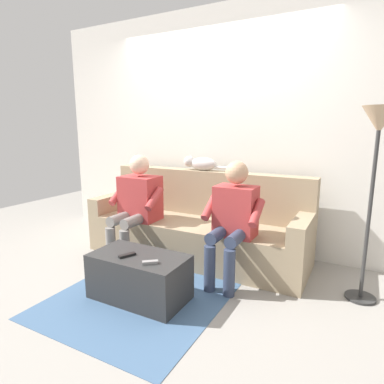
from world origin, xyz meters
name	(u,v)px	position (x,y,z in m)	size (l,w,h in m)	color
ground_plane	(161,282)	(0.00, 0.60, 0.00)	(8.00, 8.00, 0.00)	gray
back_wall	(217,131)	(0.00, -0.63, 1.36)	(4.47, 0.06, 2.71)	silver
couch	(198,228)	(0.00, -0.15, 0.31)	(2.37, 0.77, 0.92)	#9E896B
coffee_table	(139,277)	(0.00, 0.91, 0.19)	(0.79, 0.43, 0.38)	#2D2D2D
person_left_seated	(233,215)	(-0.55, 0.23, 0.62)	(0.52, 0.54, 1.10)	#B23838
person_right_seated	(137,201)	(0.55, 0.21, 0.63)	(0.55, 0.59, 1.12)	#B23838
cat_on_backrest	(200,163)	(0.09, -0.38, 1.00)	(0.55, 0.14, 0.16)	silver
remote_black	(127,255)	(0.07, 0.97, 0.39)	(0.14, 0.04, 0.02)	black
remote_gray	(150,262)	(-0.18, 1.01, 0.39)	(0.12, 0.04, 0.02)	gray
floor_rug	(149,291)	(0.00, 0.79, 0.00)	(1.34, 1.67, 0.01)	#426084
floor_lamp	(377,141)	(-1.62, 0.06, 1.30)	(0.26, 0.26, 1.56)	#2D2D2D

